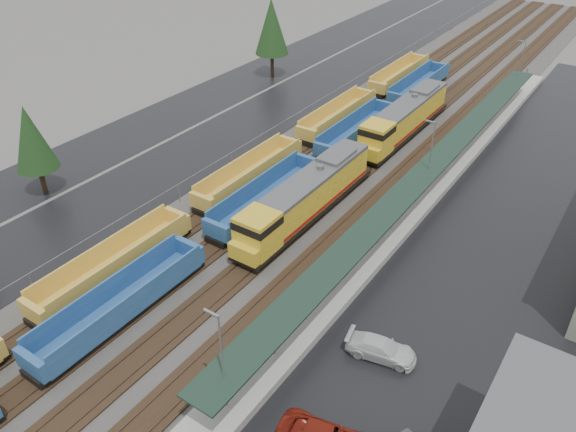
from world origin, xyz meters
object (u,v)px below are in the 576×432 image
(locomotive_trail, at_px, (403,119))
(well_string_blue, at_px, (204,244))
(well_string_yellow, at_px, (190,214))
(locomotive_lead, at_px, (304,199))
(parked_car_east_c, at_px, (381,349))

(locomotive_trail, xyz_separation_m, well_string_blue, (-4.00, -30.05, -1.14))
(well_string_yellow, height_order, well_string_blue, well_string_blue)
(locomotive_trail, distance_m, well_string_blue, 30.34)
(locomotive_lead, relative_size, locomotive_trail, 1.00)
(locomotive_lead, distance_m, well_string_blue, 9.96)
(parked_car_east_c, bearing_deg, well_string_blue, 73.09)
(locomotive_trail, distance_m, parked_car_east_c, 34.43)
(locomotive_lead, xyz_separation_m, locomotive_trail, (0.00, 21.00, 0.00))
(locomotive_trail, bearing_deg, locomotive_lead, -90.00)
(locomotive_trail, relative_size, parked_car_east_c, 4.11)
(locomotive_lead, height_order, well_string_blue, locomotive_lead)
(well_string_yellow, bearing_deg, well_string_blue, -34.59)
(locomotive_trail, bearing_deg, well_string_blue, -97.58)
(locomotive_trail, xyz_separation_m, parked_car_east_c, (13.14, -31.78, -1.67))
(locomotive_trail, relative_size, well_string_blue, 0.19)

